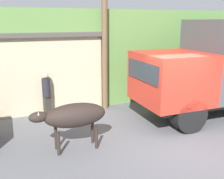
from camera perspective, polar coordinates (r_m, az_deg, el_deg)
name	(u,v)px	position (r m, az deg, el deg)	size (l,w,h in m)	color
ground_plane	(178,143)	(8.07, 14.24, -11.26)	(60.00, 60.00, 0.00)	slate
hillside_embankment	(100,51)	(13.61, -2.68, 8.34)	(32.00, 5.80, 3.92)	#608C47
building_backdrop	(24,70)	(11.17, -18.60, 4.01)	(6.09, 2.70, 3.06)	#C6B793
brown_cow	(74,116)	(7.20, -8.33, -5.71)	(2.08, 0.67, 1.32)	#2D231E
pedestrian_on_hill	(46,92)	(9.92, -14.09, -0.56)	(0.38, 0.38, 1.67)	#38332D
utility_pole	(105,20)	(10.22, -1.63, 14.79)	(0.90, 0.23, 6.74)	brown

